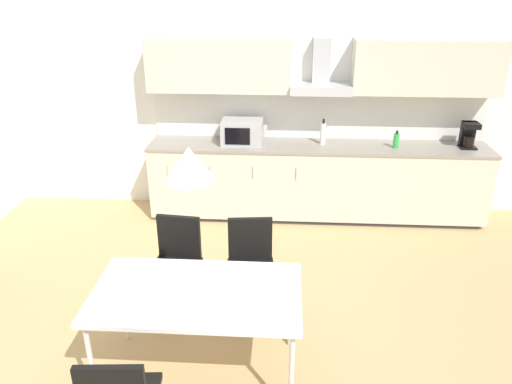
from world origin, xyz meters
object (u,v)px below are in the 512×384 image
(chair_far_right, at_px, (251,259))
(bottle_green, at_px, (396,141))
(microwave, at_px, (242,132))
(bottle_white, at_px, (323,133))
(pendant_lamp, at_px, (189,164))
(chair_far_left, at_px, (177,256))
(coffee_maker, at_px, (469,135))
(dining_table, at_px, (197,297))

(chair_far_right, bearing_deg, bottle_green, 51.05)
(microwave, relative_size, chair_far_right, 0.55)
(bottle_green, relative_size, bottle_white, 0.67)
(bottle_green, height_order, bottle_white, bottle_white)
(bottle_white, relative_size, pendant_lamp, 0.95)
(bottle_white, xyz_separation_m, pendant_lamp, (-1.03, -2.79, 0.64))
(microwave, xyz_separation_m, pendant_lamp, (-0.08, -2.75, 0.63))
(bottle_green, bearing_deg, chair_far_right, -128.95)
(bottle_white, relative_size, chair_far_left, 0.35)
(coffee_maker, height_order, pendant_lamp, pendant_lamp)
(pendant_lamp, bearing_deg, bottle_green, 55.40)
(bottle_green, xyz_separation_m, pendant_lamp, (-1.86, -2.70, 0.68))
(microwave, relative_size, dining_table, 0.33)
(pendant_lamp, bearing_deg, microwave, 88.31)
(bottle_white, height_order, pendant_lamp, pendant_lamp)
(chair_far_left, distance_m, chair_far_right, 0.64)
(microwave, bearing_deg, bottle_white, 2.37)
(microwave, height_order, bottle_white, bottle_white)
(microwave, relative_size, coffee_maker, 1.60)
(coffee_maker, relative_size, dining_table, 0.21)
(microwave, distance_m, chair_far_left, 2.07)
(bottle_green, distance_m, chair_far_left, 2.94)
(chair_far_right, height_order, pendant_lamp, pendant_lamp)
(pendant_lamp, bearing_deg, chair_far_right, 68.00)
(dining_table, xyz_separation_m, chair_far_left, (-0.32, 0.79, -0.16))
(coffee_maker, relative_size, chair_far_right, 0.34)
(chair_far_left, bearing_deg, dining_table, -67.99)
(pendant_lamp, bearing_deg, bottle_white, 69.76)
(bottle_green, distance_m, pendant_lamp, 3.35)
(bottle_white, xyz_separation_m, dining_table, (-1.03, -2.79, -0.36))
(microwave, bearing_deg, chair_far_right, -83.05)
(coffee_maker, height_order, bottle_white, bottle_white)
(chair_far_right, bearing_deg, chair_far_left, 180.00)
(dining_table, relative_size, chair_far_left, 1.68)
(coffee_maker, height_order, chair_far_right, coffee_maker)
(chair_far_left, bearing_deg, microwave, 78.43)
(bottle_green, xyz_separation_m, chair_far_right, (-1.54, -1.91, -0.47))
(coffee_maker, relative_size, pendant_lamp, 0.94)
(bottle_green, bearing_deg, dining_table, -124.60)
(bottle_green, relative_size, dining_table, 0.14)
(pendant_lamp, bearing_deg, dining_table, -104.04)
(bottle_green, xyz_separation_m, bottle_white, (-0.83, 0.09, 0.04))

